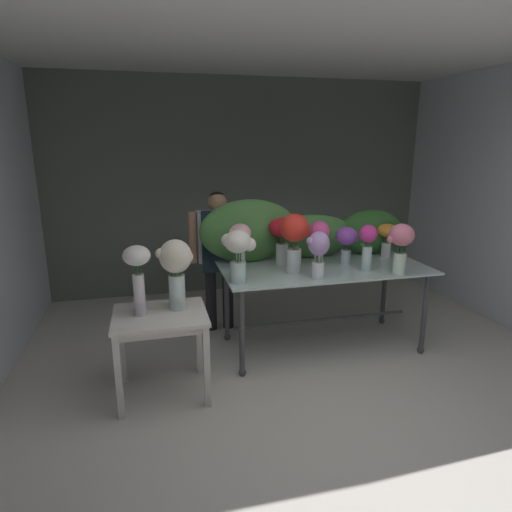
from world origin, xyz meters
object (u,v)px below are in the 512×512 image
side_table_white (161,324)px  florist (218,247)px  vase_cream_lisianthus_tall (176,266)px  vase_lilac_anemones (318,250)px  vase_rosy_hydrangea (401,243)px  vase_ivory_stock (238,250)px  vase_scarlet_ranunculus (294,235)px  display_table_glass (324,278)px  vase_magenta_dahlias (368,244)px  vase_violet_carnations (347,240)px  vase_sunset_lilies (387,236)px  vase_fuchsia_tulips (319,238)px  vase_white_roses_tall (138,271)px  vase_blush_peonies (240,239)px  vase_crimson_roses (283,234)px

side_table_white → florist: 1.41m
vase_cream_lisianthus_tall → vase_lilac_anemones: bearing=4.6°
vase_rosy_hydrangea → vase_ivory_stock: (-1.50, 0.11, -0.01)m
vase_scarlet_ranunculus → vase_rosy_hydrangea: 0.98m
display_table_glass → vase_cream_lisianthus_tall: 1.57m
florist → vase_magenta_dahlias: 1.58m
vase_lilac_anemones → vase_cream_lisianthus_tall: 1.26m
vase_rosy_hydrangea → side_table_white: bearing=-177.0°
vase_scarlet_ranunculus → vase_ivory_stock: bearing=-163.9°
vase_cream_lisianthus_tall → vase_violet_carnations: bearing=15.4°
side_table_white → vase_sunset_lilies: 2.54m
vase_cream_lisianthus_tall → vase_ivory_stock: bearing=16.3°
vase_fuchsia_tulips → vase_rosy_hydrangea: vase_rosy_hydrangea is taller
vase_fuchsia_tulips → vase_lilac_anemones: 0.39m
florist → vase_scarlet_ranunculus: 1.04m
vase_rosy_hydrangea → vase_lilac_anemones: bearing=176.3°
florist → vase_rosy_hydrangea: bearing=-35.5°
vase_scarlet_ranunculus → vase_rosy_hydrangea: (0.94, -0.27, -0.06)m
florist → vase_rosy_hydrangea: 1.88m
vase_ivory_stock → vase_magenta_dahlias: bearing=3.0°
florist → vase_ivory_stock: 1.00m
vase_scarlet_ranunculus → vase_white_roses_tall: size_ratio=0.99×
vase_ivory_stock → vase_white_roses_tall: bearing=-165.3°
vase_rosy_hydrangea → vase_fuchsia_tulips: bearing=146.9°
vase_blush_peonies → vase_scarlet_ranunculus: bearing=-26.2°
vase_blush_peonies → vase_ivory_stock: size_ratio=0.96×
vase_lilac_anemones → vase_rosy_hydrangea: vase_rosy_hydrangea is taller
vase_lilac_anemones → vase_sunset_lilies: (0.99, 0.53, -0.03)m
florist → vase_sunset_lilies: size_ratio=4.30×
vase_rosy_hydrangea → vase_cream_lisianthus_tall: 2.05m
vase_violet_carnations → vase_white_roses_tall: 2.07m
vase_lilac_anemones → vase_crimson_roses: vase_crimson_roses is taller
florist → vase_ivory_stock: (0.02, -0.98, 0.20)m
vase_violet_carnations → vase_cream_lisianthus_tall: (-1.71, -0.47, -0.02)m
vase_fuchsia_tulips → vase_ivory_stock: (-0.87, -0.31, 0.00)m
vase_sunset_lilies → vase_white_roses_tall: size_ratio=0.63×
vase_violet_carnations → vase_white_roses_tall: bearing=-165.1°
vase_rosy_hydrangea → vase_scarlet_ranunculus: bearing=164.0°
vase_violet_carnations → vase_fuchsia_tulips: size_ratio=0.84×
display_table_glass → vase_sunset_lilies: size_ratio=5.66×
vase_lilac_anemones → vase_magenta_dahlias: size_ratio=0.97×
vase_lilac_anemones → vase_rosy_hydrangea: 0.79m
vase_scarlet_ranunculus → vase_crimson_roses: size_ratio=1.18×
display_table_glass → vase_white_roses_tall: vase_white_roses_tall is taller
display_table_glass → vase_white_roses_tall: 1.87m
vase_scarlet_ranunculus → vase_crimson_roses: (-0.02, 0.30, -0.05)m
vase_scarlet_ranunculus → vase_white_roses_tall: 1.46m
side_table_white → florist: size_ratio=0.48×
vase_blush_peonies → vase_cream_lisianthus_tall: 0.85m
florist → vase_sunset_lilies: bearing=-16.2°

